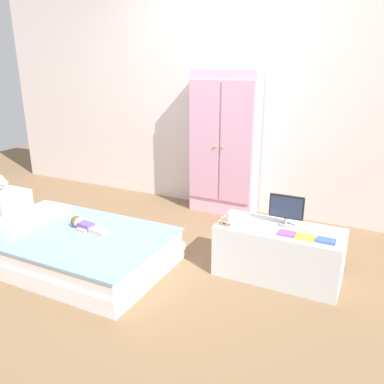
{
  "coord_description": "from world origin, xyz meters",
  "views": [
    {
      "loc": [
        1.48,
        -2.43,
        1.6
      ],
      "look_at": [
        0.11,
        0.32,
        0.57
      ],
      "focal_mm": 36.18,
      "sensor_mm": 36.0,
      "label": 1
    }
  ],
  "objects_px": {
    "table_lamp": "(2,180)",
    "book_yellow": "(305,237)",
    "tv_stand": "(278,253)",
    "nightstand": "(7,213)",
    "rocking_horse_toy": "(226,219)",
    "book_purple": "(287,234)",
    "bed": "(78,248)",
    "doll": "(82,224)",
    "tv_monitor": "(286,208)",
    "book_blue": "(326,241)",
    "wardrobe": "(224,144)"
  },
  "relations": [
    {
      "from": "table_lamp",
      "to": "book_yellow",
      "type": "bearing_deg",
      "value": 5.64
    },
    {
      "from": "tv_stand",
      "to": "book_yellow",
      "type": "xyz_separation_m",
      "value": [
        0.2,
        -0.09,
        0.21
      ]
    },
    {
      "from": "nightstand",
      "to": "table_lamp",
      "type": "distance_m",
      "value": 0.33
    },
    {
      "from": "rocking_horse_toy",
      "to": "book_purple",
      "type": "distance_m",
      "value": 0.47
    },
    {
      "from": "bed",
      "to": "doll",
      "type": "distance_m",
      "value": 0.2
    },
    {
      "from": "table_lamp",
      "to": "tv_stand",
      "type": "height_order",
      "value": "table_lamp"
    },
    {
      "from": "bed",
      "to": "book_purple",
      "type": "height_order",
      "value": "book_purple"
    },
    {
      "from": "table_lamp",
      "to": "tv_monitor",
      "type": "distance_m",
      "value": 2.63
    },
    {
      "from": "tv_stand",
      "to": "rocking_horse_toy",
      "type": "relative_size",
      "value": 8.63
    },
    {
      "from": "book_yellow",
      "to": "book_blue",
      "type": "relative_size",
      "value": 1.03
    },
    {
      "from": "bed",
      "to": "book_yellow",
      "type": "distance_m",
      "value": 1.82
    },
    {
      "from": "tv_monitor",
      "to": "book_purple",
      "type": "relative_size",
      "value": 2.22
    },
    {
      "from": "table_lamp",
      "to": "book_yellow",
      "type": "xyz_separation_m",
      "value": [
        2.77,
        0.27,
        -0.13
      ]
    },
    {
      "from": "tv_monitor",
      "to": "book_purple",
      "type": "bearing_deg",
      "value": -72.6
    },
    {
      "from": "nightstand",
      "to": "book_blue",
      "type": "xyz_separation_m",
      "value": [
        2.92,
        0.27,
        0.21
      ]
    },
    {
      "from": "bed",
      "to": "wardrobe",
      "type": "distance_m",
      "value": 1.88
    },
    {
      "from": "tv_monitor",
      "to": "rocking_horse_toy",
      "type": "xyz_separation_m",
      "value": [
        -0.41,
        -0.21,
        -0.09
      ]
    },
    {
      "from": "tv_monitor",
      "to": "book_purple",
      "type": "xyz_separation_m",
      "value": [
        0.05,
        -0.16,
        -0.13
      ]
    },
    {
      "from": "bed",
      "to": "nightstand",
      "type": "bearing_deg",
      "value": 171.36
    },
    {
      "from": "tv_monitor",
      "to": "book_yellow",
      "type": "bearing_deg",
      "value": -42.28
    },
    {
      "from": "table_lamp",
      "to": "wardrobe",
      "type": "relative_size",
      "value": 0.11
    },
    {
      "from": "nightstand",
      "to": "wardrobe",
      "type": "xyz_separation_m",
      "value": [
        1.65,
        1.5,
        0.56
      ]
    },
    {
      "from": "tv_stand",
      "to": "tv_monitor",
      "type": "xyz_separation_m",
      "value": [
        0.02,
        0.07,
        0.35
      ]
    },
    {
      "from": "table_lamp",
      "to": "book_blue",
      "type": "relative_size",
      "value": 1.35
    },
    {
      "from": "table_lamp",
      "to": "book_yellow",
      "type": "height_order",
      "value": "table_lamp"
    },
    {
      "from": "tv_stand",
      "to": "tv_monitor",
      "type": "relative_size",
      "value": 3.61
    },
    {
      "from": "bed",
      "to": "tv_stand",
      "type": "height_order",
      "value": "tv_stand"
    },
    {
      "from": "book_purple",
      "to": "book_yellow",
      "type": "height_order",
      "value": "book_purple"
    },
    {
      "from": "book_yellow",
      "to": "bed",
      "type": "bearing_deg",
      "value": -166.18
    },
    {
      "from": "tv_monitor",
      "to": "book_blue",
      "type": "xyz_separation_m",
      "value": [
        0.33,
        -0.16,
        -0.13
      ]
    },
    {
      "from": "rocking_horse_toy",
      "to": "book_purple",
      "type": "bearing_deg",
      "value": 5.05
    },
    {
      "from": "doll",
      "to": "table_lamp",
      "type": "relative_size",
      "value": 2.24
    },
    {
      "from": "bed",
      "to": "table_lamp",
      "type": "height_order",
      "value": "table_lamp"
    },
    {
      "from": "wardrobe",
      "to": "book_yellow",
      "type": "relative_size",
      "value": 11.47
    },
    {
      "from": "book_purple",
      "to": "rocking_horse_toy",
      "type": "bearing_deg",
      "value": -174.95
    },
    {
      "from": "tv_stand",
      "to": "table_lamp",
      "type": "bearing_deg",
      "value": -171.86
    },
    {
      "from": "tv_stand",
      "to": "book_blue",
      "type": "xyz_separation_m",
      "value": [
        0.35,
        -0.09,
        0.22
      ]
    },
    {
      "from": "rocking_horse_toy",
      "to": "wardrobe",
      "type": "bearing_deg",
      "value": 112.58
    },
    {
      "from": "book_purple",
      "to": "table_lamp",
      "type": "bearing_deg",
      "value": -174.08
    },
    {
      "from": "wardrobe",
      "to": "tv_monitor",
      "type": "xyz_separation_m",
      "value": [
        0.94,
        -1.06,
        -0.22
      ]
    },
    {
      "from": "nightstand",
      "to": "wardrobe",
      "type": "bearing_deg",
      "value": 42.12
    },
    {
      "from": "wardrobe",
      "to": "book_yellow",
      "type": "xyz_separation_m",
      "value": [
        1.12,
        -1.22,
        -0.35
      ]
    },
    {
      "from": "tv_stand",
      "to": "bed",
      "type": "bearing_deg",
      "value": -161.3
    },
    {
      "from": "rocking_horse_toy",
      "to": "book_purple",
      "type": "relative_size",
      "value": 0.93
    },
    {
      "from": "doll",
      "to": "book_yellow",
      "type": "height_order",
      "value": "book_yellow"
    },
    {
      "from": "rocking_horse_toy",
      "to": "book_blue",
      "type": "xyz_separation_m",
      "value": [
        0.74,
        0.04,
        -0.04
      ]
    },
    {
      "from": "table_lamp",
      "to": "rocking_horse_toy",
      "type": "height_order",
      "value": "table_lamp"
    },
    {
      "from": "doll",
      "to": "nightstand",
      "type": "height_order",
      "value": "nightstand"
    },
    {
      "from": "table_lamp",
      "to": "bed",
      "type": "bearing_deg",
      "value": -8.64
    },
    {
      "from": "book_blue",
      "to": "tv_stand",
      "type": "bearing_deg",
      "value": 164.84
    }
  ]
}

